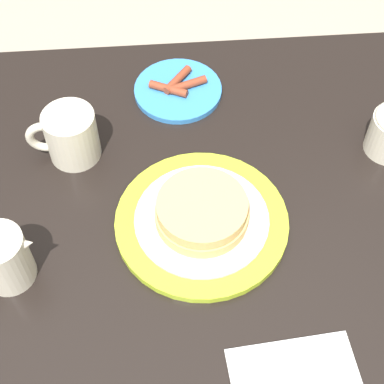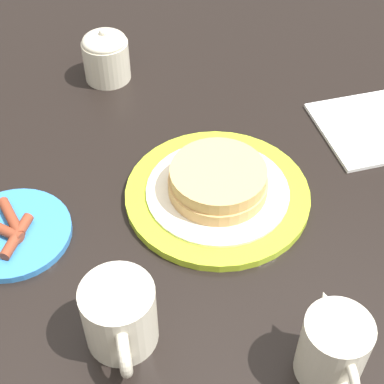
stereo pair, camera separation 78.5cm
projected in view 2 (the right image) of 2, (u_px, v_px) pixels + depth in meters
The scene contains 7 objects.
dining_table at pixel (236, 238), 0.91m from camera, with size 1.59×0.88×0.77m.
pancake_plate at pixel (218, 188), 0.80m from camera, with size 0.25×0.25×0.05m.
side_plate_bacon at pixel (12, 232), 0.76m from camera, with size 0.15×0.15×0.02m.
coffee_mug at pixel (120, 317), 0.63m from camera, with size 0.11×0.08×0.09m.
creamer_pitcher at pixel (333, 347), 0.60m from camera, with size 0.11×0.07×0.09m.
sugar_bowl at pixel (106, 55), 0.97m from camera, with size 0.08×0.08×0.09m.
napkin at pixel (368, 128), 0.91m from camera, with size 0.17×0.16×0.01m.
Camera 2 is at (0.55, -0.17, 1.36)m, focal length 55.00 mm.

